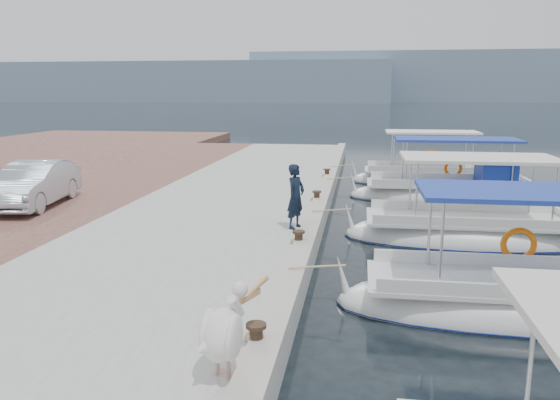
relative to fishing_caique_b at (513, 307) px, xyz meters
The scene contains 13 objects.
ground 3.75m from the fishing_caique_b, behind, with size 400.00×400.00×0.00m, color black.
concrete_quay 8.72m from the fishing_caique_b, 140.24° to the left, with size 6.00×40.00×0.50m, color #A1A19B.
quay_curb 6.84m from the fishing_caique_b, 125.14° to the left, with size 0.44×40.00×0.12m, color #ACA599.
cobblestone_strip 12.97m from the fishing_caique_b, 154.52° to the left, with size 4.00×40.00×0.50m, color brown.
distant_hills 203.86m from the fishing_caique_b, 82.70° to the left, with size 330.00×60.00×18.00m.
fishing_caique_b is the anchor object (origin of this frame).
fishing_caique_c 4.93m from the fishing_caique_b, 88.67° to the left, with size 6.46×2.43×2.83m.
fishing_caique_d 10.62m from the fishing_caique_b, 86.96° to the left, with size 7.15×2.26×2.83m.
fishing_caique_e 14.14m from the fishing_caique_b, 89.80° to the left, with size 6.33×2.09×2.83m.
mooring_bollards 4.59m from the fishing_caique_b, 152.86° to the left, with size 0.28×20.28×0.33m.
pelican 5.75m from the fishing_caique_b, 139.21° to the right, with size 0.78×1.38×1.08m.
fisherman 5.74m from the fishing_caique_b, 140.09° to the left, with size 0.59×0.39×1.61m, color black.
parked_car 13.39m from the fishing_caique_b, 157.45° to the left, with size 1.40×4.01×1.32m, color #B2C0CB.
Camera 1 is at (0.96, -10.18, 3.87)m, focal length 35.00 mm.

